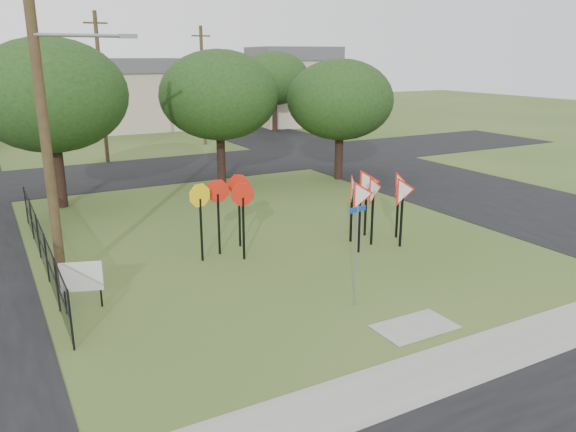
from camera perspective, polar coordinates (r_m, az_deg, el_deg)
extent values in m
plane|color=#3A531F|center=(16.21, 7.15, -7.73)|extent=(140.00, 140.00, 0.00)
cube|color=gray|center=(13.43, 17.98, -13.75)|extent=(30.00, 1.60, 0.02)
cube|color=#3A531F|center=(12.77, 22.00, -15.83)|extent=(30.00, 0.80, 0.02)
cube|color=black|center=(30.95, 14.42, 3.44)|extent=(8.00, 50.00, 0.02)
cube|color=black|center=(33.76, -13.12, 4.56)|extent=(60.00, 8.00, 0.02)
cube|color=gray|center=(14.54, 12.78, -10.92)|extent=(2.00, 1.20, 0.02)
cylinder|color=gray|center=(14.96, 6.92, -4.13)|extent=(0.05, 0.05, 2.75)
cube|color=navy|center=(14.57, 7.09, 0.68)|extent=(0.56, 0.11, 0.15)
cube|color=black|center=(18.89, -7.05, -0.85)|extent=(0.06, 0.06, 2.10)
cube|color=black|center=(19.61, -4.95, -0.15)|extent=(0.06, 0.06, 2.10)
cube|color=black|center=(18.34, -4.54, -1.29)|extent=(0.06, 0.06, 2.10)
cube|color=black|center=(18.36, -8.80, -1.42)|extent=(0.06, 0.06, 2.10)
cube|color=black|center=(19.10, 7.25, -0.88)|extent=(0.07, 0.07, 1.96)
cube|color=black|center=(19.94, 8.55, -0.21)|extent=(0.07, 0.07, 1.96)
cube|color=black|center=(19.91, 11.43, -0.37)|extent=(0.07, 0.07, 1.96)
cube|color=black|center=(20.19, 6.45, 0.08)|extent=(0.07, 0.07, 1.96)
cube|color=black|center=(20.94, 7.89, 0.61)|extent=(0.07, 0.07, 1.96)
cube|color=black|center=(20.89, 11.05, 0.43)|extent=(0.07, 0.07, 1.96)
cube|color=black|center=(15.85, -21.65, -8.15)|extent=(0.04, 0.04, 0.63)
cube|color=black|center=(15.95, -18.45, -7.67)|extent=(0.04, 0.04, 0.63)
cube|color=silver|center=(15.66, -20.26, -5.81)|extent=(1.04, 0.37, 0.81)
cylinder|color=#4A3A22|center=(16.57, -23.69, 9.52)|extent=(0.28, 0.28, 10.00)
cylinder|color=gray|center=(16.56, -20.16, 16.84)|extent=(2.40, 0.10, 0.10)
cube|color=gray|center=(16.80, -15.95, 17.16)|extent=(0.50, 0.18, 0.12)
cylinder|color=#4A3A22|center=(36.63, -18.43, 12.14)|extent=(0.24, 0.24, 9.00)
cube|color=#4A3A22|center=(36.62, -18.98, 18.06)|extent=(1.40, 0.10, 0.10)
cylinder|color=#4A3A22|center=(42.66, -8.63, 12.87)|extent=(0.24, 0.24, 8.50)
cube|color=#4A3A22|center=(42.62, -8.84, 17.64)|extent=(1.40, 0.10, 0.10)
cylinder|color=black|center=(13.75, -21.19, -9.86)|extent=(0.05, 0.05, 1.50)
cylinder|color=black|center=(15.86, -22.41, -6.50)|extent=(0.05, 0.05, 1.50)
cylinder|color=black|center=(18.02, -23.32, -3.94)|extent=(0.05, 0.05, 1.50)
cylinder|color=black|center=(20.21, -24.04, -1.93)|extent=(0.05, 0.05, 1.50)
cylinder|color=black|center=(22.42, -24.61, -0.31)|extent=(0.05, 0.05, 1.50)
cylinder|color=black|center=(24.64, -25.08, 1.02)|extent=(0.05, 0.05, 1.50)
cube|color=black|center=(18.91, -23.94, -0.84)|extent=(0.03, 11.50, 0.03)
cube|color=black|center=(19.11, -23.70, -2.88)|extent=(0.03, 11.50, 0.03)
cube|color=black|center=(19.11, -23.70, -2.88)|extent=(0.01, 11.50, 1.50)
cube|color=#BBAF97|center=(53.64, -15.18, 11.25)|extent=(8.00, 8.00, 5.00)
cube|color=#4C4C51|center=(53.50, -15.43, 14.55)|extent=(8.40, 8.40, 1.20)
cube|color=#BBAF97|center=(55.05, 0.44, 12.43)|extent=(7.91, 7.91, 6.00)
cube|color=#4C4C51|center=(54.93, 0.45, 16.18)|extent=(8.30, 8.30, 1.20)
cylinder|color=black|center=(26.60, -22.15, 3.62)|extent=(0.44, 0.44, 2.62)
ellipsoid|color=black|center=(26.13, -22.97, 11.23)|extent=(6.40, 6.40, 4.80)
cylinder|color=black|center=(29.51, -6.80, 5.65)|extent=(0.44, 0.44, 2.45)
ellipsoid|color=black|center=(29.10, -7.02, 12.10)|extent=(6.00, 6.00, 4.50)
cylinder|color=black|center=(30.56, 5.18, 5.89)|extent=(0.44, 0.44, 2.27)
ellipsoid|color=black|center=(30.17, 5.33, 11.69)|extent=(5.60, 5.60, 4.20)
cylinder|color=black|center=(49.79, -1.36, 9.99)|extent=(0.44, 0.44, 2.45)
ellipsoid|color=black|center=(49.55, -1.38, 13.81)|extent=(6.00, 6.00, 4.50)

